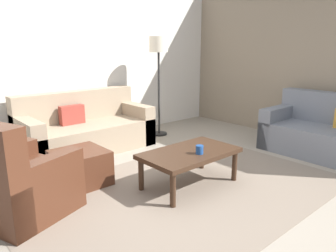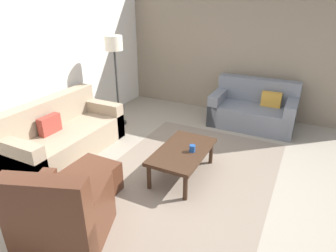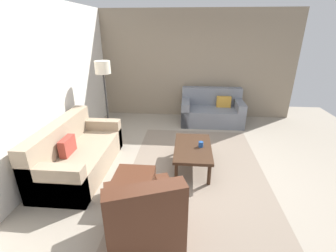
# 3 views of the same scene
# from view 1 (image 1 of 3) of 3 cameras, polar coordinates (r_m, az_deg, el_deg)

# --- Properties ---
(ground_plane) EXTENTS (8.00, 8.00, 0.00)m
(ground_plane) POSITION_cam_1_polar(r_m,az_deg,el_deg) (3.59, 2.92, -11.52)
(ground_plane) COLOR gray
(rear_partition) EXTENTS (6.00, 0.12, 2.80)m
(rear_partition) POSITION_cam_1_polar(r_m,az_deg,el_deg) (5.41, -16.90, 11.91)
(rear_partition) COLOR silver
(rear_partition) RESTS_ON ground_plane
(stone_feature_panel) EXTENTS (0.12, 5.20, 2.80)m
(stone_feature_panel) POSITION_cam_1_polar(r_m,az_deg,el_deg) (5.76, 25.50, 11.26)
(stone_feature_panel) COLOR gray
(stone_feature_panel) RESTS_ON ground_plane
(area_rug) EXTENTS (3.53, 2.32, 0.01)m
(area_rug) POSITION_cam_1_polar(r_m,az_deg,el_deg) (3.59, 2.92, -11.46)
(area_rug) COLOR #7C6D5E
(area_rug) RESTS_ON ground_plane
(couch_main) EXTENTS (1.93, 0.90, 0.88)m
(couch_main) POSITION_cam_1_polar(r_m,az_deg,el_deg) (5.07, -14.76, -0.71)
(couch_main) COLOR gray
(couch_main) RESTS_ON ground_plane
(couch_loveseat) EXTENTS (0.90, 1.56, 0.88)m
(couch_loveseat) POSITION_cam_1_polar(r_m,az_deg,el_deg) (5.23, 26.19, -1.24)
(couch_loveseat) COLOR slate
(couch_loveseat) RESTS_ON ground_plane
(armchair_leather) EXTENTS (1.03, 1.03, 0.95)m
(armchair_leather) POSITION_cam_1_polar(r_m,az_deg,el_deg) (3.28, -25.62, -9.67)
(armchair_leather) COLOR #4C2819
(armchair_leather) RESTS_ON ground_plane
(ottoman) EXTENTS (0.56, 0.56, 0.40)m
(ottoman) POSITION_cam_1_polar(r_m,az_deg,el_deg) (3.82, -15.40, -7.19)
(ottoman) COLOR #4C2819
(ottoman) RESTS_ON ground_plane
(coffee_table) EXTENTS (1.10, 0.64, 0.41)m
(coffee_table) POSITION_cam_1_polar(r_m,az_deg,el_deg) (3.61, 3.89, -5.26)
(coffee_table) COLOR #382316
(coffee_table) RESTS_ON ground_plane
(cup) EXTENTS (0.08, 0.08, 0.10)m
(cup) POSITION_cam_1_polar(r_m,az_deg,el_deg) (3.49, 5.66, -4.23)
(cup) COLOR #1E478C
(cup) RESTS_ON coffee_table
(lamp_standing) EXTENTS (0.32, 0.32, 1.71)m
(lamp_standing) POSITION_cam_1_polar(r_m,az_deg,el_deg) (5.55, -1.70, 12.63)
(lamp_standing) COLOR black
(lamp_standing) RESTS_ON ground_plane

